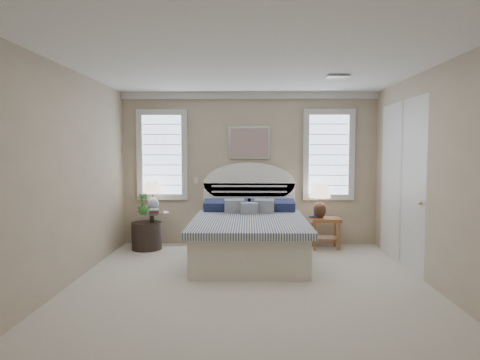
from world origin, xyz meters
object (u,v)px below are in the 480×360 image
(floor_pot, at_px, (147,236))
(lamp_left, at_px, (153,192))
(bed, at_px, (249,234))
(nightstand_right, at_px, (325,226))
(side_table_left, at_px, (152,227))
(lamp_right, at_px, (320,196))

(floor_pot, relative_size, lamp_left, 0.94)
(bed, bearing_deg, nightstand_right, 28.03)
(nightstand_right, relative_size, lamp_left, 0.98)
(bed, height_order, floor_pot, bed)
(side_table_left, distance_m, lamp_right, 2.90)
(bed, relative_size, lamp_left, 4.21)
(side_table_left, height_order, lamp_left, lamp_left)
(nightstand_right, bearing_deg, side_table_left, -178.06)
(side_table_left, bearing_deg, lamp_right, 1.91)
(lamp_right, bearing_deg, side_table_left, -178.09)
(bed, bearing_deg, side_table_left, 160.26)
(bed, bearing_deg, lamp_left, 156.24)
(floor_pot, bearing_deg, lamp_right, 2.13)
(lamp_right, bearing_deg, floor_pot, -177.87)
(nightstand_right, height_order, floor_pot, nightstand_right)
(floor_pot, distance_m, lamp_right, 3.02)
(bed, xyz_separation_m, lamp_right, (1.20, 0.69, 0.51))
(side_table_left, xyz_separation_m, nightstand_right, (2.95, 0.10, -0.00))
(lamp_right, bearing_deg, bed, -150.20)
(floor_pot, xyz_separation_m, lamp_right, (2.94, 0.11, 0.67))
(lamp_left, height_order, lamp_right, lamp_left)
(lamp_left, bearing_deg, nightstand_right, -0.76)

